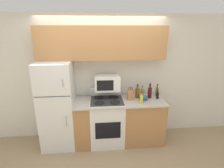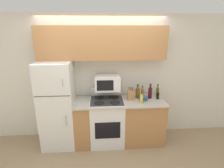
# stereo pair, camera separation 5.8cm
# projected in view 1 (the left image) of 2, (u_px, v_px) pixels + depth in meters

# --- Properties ---
(ground_plane) EXTENTS (12.00, 12.00, 0.00)m
(ground_plane) POSITION_uv_depth(u_px,v_px,m) (105.00, 150.00, 3.40)
(ground_plane) COLOR tan
(wall_back) EXTENTS (8.00, 0.05, 2.55)m
(wall_back) POSITION_uv_depth(u_px,v_px,m) (102.00, 78.00, 3.65)
(wall_back) COLOR silver
(wall_back) RESTS_ON ground_plane
(lower_cabinets) EXTENTS (1.77, 0.64, 0.92)m
(lower_cabinets) POSITION_uv_depth(u_px,v_px,m) (119.00, 121.00, 3.58)
(lower_cabinets) COLOR #B27A47
(lower_cabinets) RESTS_ON ground_plane
(refrigerator) EXTENTS (0.63, 0.65, 1.70)m
(refrigerator) POSITION_uv_depth(u_px,v_px,m) (58.00, 105.00, 3.37)
(refrigerator) COLOR white
(refrigerator) RESTS_ON ground_plane
(upper_cabinets) EXTENTS (2.40, 0.31, 0.62)m
(upper_cabinets) POSITION_uv_depth(u_px,v_px,m) (102.00, 43.00, 3.25)
(upper_cabinets) COLOR #B27A47
(upper_cabinets) RESTS_ON refrigerator
(stove) EXTENTS (0.66, 0.62, 1.10)m
(stove) POSITION_uv_depth(u_px,v_px,m) (107.00, 121.00, 3.54)
(stove) COLOR white
(stove) RESTS_ON ground_plane
(microwave) EXTENTS (0.49, 0.33, 0.29)m
(microwave) POSITION_uv_depth(u_px,v_px,m) (107.00, 83.00, 3.43)
(microwave) COLOR white
(microwave) RESTS_ON stove
(knife_block) EXTENTS (0.11, 0.08, 0.27)m
(knife_block) POSITION_uv_depth(u_px,v_px,m) (130.00, 95.00, 3.44)
(knife_block) COLOR #B27A47
(knife_block) RESTS_ON lower_cabinets
(bowl) EXTENTS (0.18, 0.18, 0.08)m
(bowl) POSITION_uv_depth(u_px,v_px,m) (143.00, 98.00, 3.45)
(bowl) COLOR #335B84
(bowl) RESTS_ON lower_cabinets
(bottle_cooking_spray) EXTENTS (0.06, 0.06, 0.22)m
(bottle_cooking_spray) POSITION_uv_depth(u_px,v_px,m) (141.00, 99.00, 3.29)
(bottle_cooking_spray) COLOR gold
(bottle_cooking_spray) RESTS_ON lower_cabinets
(bottle_whiskey) EXTENTS (0.08, 0.08, 0.28)m
(bottle_whiskey) POSITION_uv_depth(u_px,v_px,m) (137.00, 92.00, 3.54)
(bottle_whiskey) COLOR brown
(bottle_whiskey) RESTS_ON lower_cabinets
(bottle_soy_sauce) EXTENTS (0.05, 0.05, 0.18)m
(bottle_soy_sauce) POSITION_uv_depth(u_px,v_px,m) (158.00, 95.00, 3.50)
(bottle_soy_sauce) COLOR black
(bottle_soy_sauce) RESTS_ON lower_cabinets
(bottle_vinegar) EXTENTS (0.06, 0.06, 0.24)m
(bottle_vinegar) POSITION_uv_depth(u_px,v_px,m) (142.00, 93.00, 3.59)
(bottle_vinegar) COLOR olive
(bottle_vinegar) RESTS_ON lower_cabinets
(bottle_wine_red) EXTENTS (0.08, 0.08, 0.30)m
(bottle_wine_red) POSITION_uv_depth(u_px,v_px,m) (150.00, 92.00, 3.53)
(bottle_wine_red) COLOR #470F19
(bottle_wine_red) RESTS_ON lower_cabinets
(bottle_olive_oil) EXTENTS (0.06, 0.06, 0.26)m
(bottle_olive_oil) POSITION_uv_depth(u_px,v_px,m) (157.00, 91.00, 3.63)
(bottle_olive_oil) COLOR #5B6619
(bottle_olive_oil) RESTS_ON lower_cabinets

